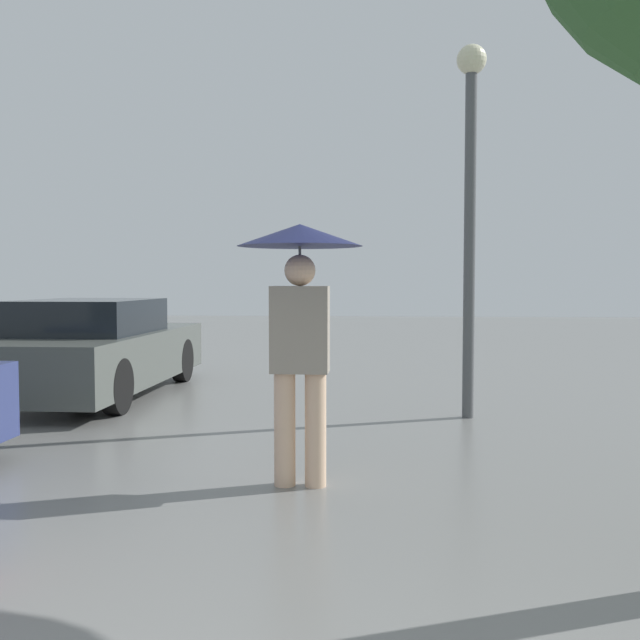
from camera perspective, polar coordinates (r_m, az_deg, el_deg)
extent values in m
cylinder|color=beige|center=(5.23, -2.84, -8.70)|extent=(0.16, 0.16, 0.83)
cylinder|color=beige|center=(5.21, -0.36, -8.75)|extent=(0.16, 0.16, 0.83)
cube|color=gray|center=(5.12, -1.61, -0.75)|extent=(0.41, 0.24, 0.62)
sphere|color=beige|center=(5.11, -1.62, 3.99)|extent=(0.22, 0.22, 0.22)
cylinder|color=#515456|center=(5.11, -1.62, 2.24)|extent=(0.02, 0.02, 0.66)
cone|color=#191E4C|center=(5.12, -1.63, 6.80)|extent=(0.90, 0.90, 0.16)
cube|color=#4C514C|center=(9.78, -17.46, -2.83)|extent=(1.71, 4.29, 0.65)
cube|color=black|center=(9.54, -17.99, 0.28)|extent=(1.46, 1.93, 0.43)
cylinder|color=black|center=(11.31, -18.52, -3.00)|extent=(0.18, 0.63, 0.63)
cylinder|color=black|center=(10.80, -10.97, -3.18)|extent=(0.18, 0.63, 0.63)
cylinder|color=black|center=(8.29, -15.96, -5.13)|extent=(0.18, 0.63, 0.63)
cylinder|color=#515456|center=(7.89, 11.87, 5.87)|extent=(0.12, 0.12, 3.75)
sphere|color=beige|center=(8.23, 12.03, 19.70)|extent=(0.32, 0.32, 0.32)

